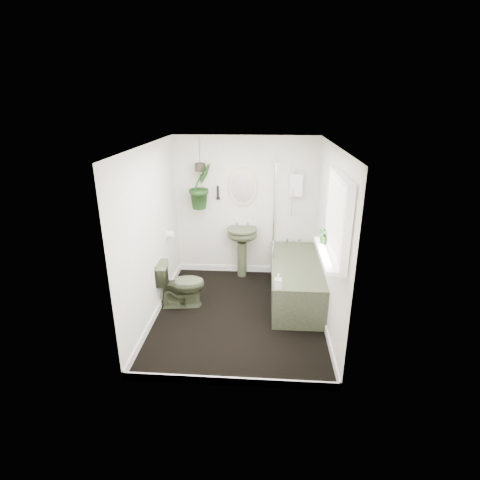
{
  "coord_description": "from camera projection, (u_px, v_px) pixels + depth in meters",
  "views": [
    {
      "loc": [
        0.33,
        -4.51,
        2.81
      ],
      "look_at": [
        0.0,
        0.15,
        1.05
      ],
      "focal_mm": 28.0,
      "sensor_mm": 36.0,
      "label": 1
    }
  ],
  "objects": [
    {
      "name": "hanging_pot",
      "position": [
        200.0,
        167.0,
        5.79
      ],
      "size": [
        0.16,
        0.16,
        0.12
      ],
      "primitive_type": "cylinder",
      "color": "#2C251C",
      "rests_on": "ceiling"
    },
    {
      "name": "wall_left",
      "position": [
        151.0,
        235.0,
        4.9
      ],
      "size": [
        0.02,
        2.8,
        2.3
      ],
      "primitive_type": "cube",
      "color": "white",
      "rests_on": "ground"
    },
    {
      "name": "hanging_plant",
      "position": [
        201.0,
        186.0,
        5.9
      ],
      "size": [
        0.5,
        0.51,
        0.72
      ],
      "primitive_type": "imported",
      "rotation": [
        0.0,
        0.0,
        0.82
      ],
      "color": "black",
      "rests_on": "ceiling"
    },
    {
      "name": "window_recess",
      "position": [
        338.0,
        218.0,
        3.92
      ],
      "size": [
        0.08,
        1.0,
        0.9
      ],
      "primitive_type": "cube",
      "color": "white",
      "rests_on": "wall_right"
    },
    {
      "name": "skirting",
      "position": [
        239.0,
        311.0,
        5.21
      ],
      "size": [
        2.3,
        2.8,
        0.1
      ],
      "primitive_type": "cube",
      "color": "white",
      "rests_on": "floor"
    },
    {
      "name": "soap_bottle",
      "position": [
        278.0,
        281.0,
        4.68
      ],
      "size": [
        0.09,
        0.09,
        0.19
      ],
      "primitive_type": "imported",
      "rotation": [
        0.0,
        0.0,
        -0.04
      ],
      "color": "#302A28",
      "rests_on": "bathtub"
    },
    {
      "name": "shower_box",
      "position": [
        296.0,
        185.0,
        5.88
      ],
      "size": [
        0.2,
        0.1,
        0.35
      ],
      "primitive_type": "cube",
      "color": "white",
      "rests_on": "wall_back"
    },
    {
      "name": "wall_back",
      "position": [
        245.0,
        207.0,
        6.13
      ],
      "size": [
        2.3,
        0.02,
        2.3
      ],
      "primitive_type": "cube",
      "color": "white",
      "rests_on": "ground"
    },
    {
      "name": "bath_screen",
      "position": [
        275.0,
        207.0,
        5.67
      ],
      "size": [
        0.04,
        0.72,
        1.4
      ],
      "primitive_type": null,
      "color": "silver",
      "rests_on": "bathtub"
    },
    {
      "name": "sill_plant",
      "position": [
        326.0,
        234.0,
        4.3
      ],
      "size": [
        0.24,
        0.22,
        0.21
      ],
      "primitive_type": "imported",
      "rotation": [
        0.0,
        0.0,
        0.35
      ],
      "color": "black",
      "rests_on": "window_sill"
    },
    {
      "name": "pedestal_sink",
      "position": [
        242.0,
        252.0,
        6.23
      ],
      "size": [
        0.56,
        0.49,
        0.85
      ],
      "primitive_type": null,
      "rotation": [
        0.0,
        0.0,
        -0.15
      ],
      "color": "#3C442D",
      "rests_on": "floor"
    },
    {
      "name": "toilet_roll_holder",
      "position": [
        170.0,
        235.0,
        5.63
      ],
      "size": [
        0.11,
        0.11,
        0.11
      ],
      "primitive_type": "cylinder",
      "rotation": [
        0.0,
        1.57,
        0.0
      ],
      "color": "white",
      "rests_on": "wall_left"
    },
    {
      "name": "window_sill",
      "position": [
        328.0,
        254.0,
        4.07
      ],
      "size": [
        0.18,
        1.0,
        0.04
      ],
      "primitive_type": "cube",
      "color": "white",
      "rests_on": "wall_right"
    },
    {
      "name": "toilet",
      "position": [
        181.0,
        284.0,
        5.35
      ],
      "size": [
        0.72,
        0.47,
        0.68
      ],
      "primitive_type": "imported",
      "rotation": [
        0.0,
        0.0,
        1.72
      ],
      "color": "#3C442D",
      "rests_on": "floor"
    },
    {
      "name": "bathtub",
      "position": [
        295.0,
        281.0,
        5.54
      ],
      "size": [
        0.72,
        1.72,
        0.58
      ],
      "primitive_type": null,
      "color": "#3C442D",
      "rests_on": "floor"
    },
    {
      "name": "wall_sconce",
      "position": [
        218.0,
        193.0,
        6.03
      ],
      "size": [
        0.04,
        0.04,
        0.22
      ],
      "primitive_type": "cylinder",
      "color": "black",
      "rests_on": "wall_back"
    },
    {
      "name": "wall_front",
      "position": [
        228.0,
        289.0,
        3.5
      ],
      "size": [
        2.3,
        0.02,
        2.3
      ],
      "primitive_type": "cube",
      "color": "white",
      "rests_on": "ground"
    },
    {
      "name": "wall_right",
      "position": [
        330.0,
        239.0,
        4.74
      ],
      "size": [
        0.02,
        2.8,
        2.3
      ],
      "primitive_type": "cube",
      "color": "white",
      "rests_on": "ground"
    },
    {
      "name": "floor",
      "position": [
        239.0,
        315.0,
        5.23
      ],
      "size": [
        2.3,
        2.8,
        0.02
      ],
      "primitive_type": "cube",
      "color": "black",
      "rests_on": "ground"
    },
    {
      "name": "oval_mirror",
      "position": [
        243.0,
        187.0,
        5.98
      ],
      "size": [
        0.46,
        0.03,
        0.62
      ],
      "primitive_type": "ellipsoid",
      "color": "beige",
      "rests_on": "wall_back"
    },
    {
      "name": "ceiling",
      "position": [
        239.0,
        145.0,
        4.41
      ],
      "size": [
        2.3,
        2.8,
        0.02
      ],
      "primitive_type": "cube",
      "color": "white",
      "rests_on": "ground"
    },
    {
      "name": "window_blinds",
      "position": [
        334.0,
        218.0,
        3.92
      ],
      "size": [
        0.01,
        0.86,
        0.76
      ],
      "primitive_type": "cube",
      "color": "white",
      "rests_on": "wall_right"
    }
  ]
}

